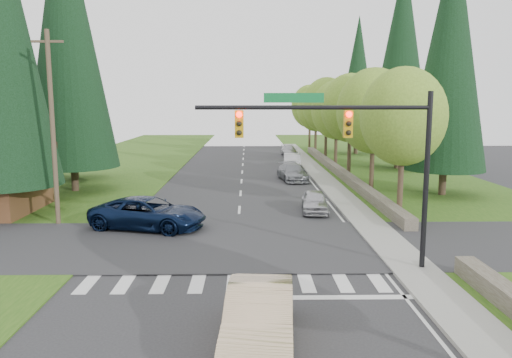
{
  "coord_description": "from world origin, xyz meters",
  "views": [
    {
      "loc": [
        0.5,
        -13.83,
        6.38
      ],
      "look_at": [
        0.9,
        9.46,
        2.8
      ],
      "focal_mm": 35.0,
      "sensor_mm": 36.0,
      "label": 1
    }
  ],
  "objects_px": {
    "sedan_champagne": "(259,318)",
    "parked_car_c": "(292,162)",
    "suv_navy": "(149,213)",
    "parked_car_d": "(293,160)",
    "parked_car_a": "(315,201)",
    "parked_car_b": "(293,172)",
    "parked_car_e": "(289,151)"
  },
  "relations": [
    {
      "from": "sedan_champagne",
      "to": "parked_car_c",
      "type": "relative_size",
      "value": 1.08
    },
    {
      "from": "sedan_champagne",
      "to": "suv_navy",
      "type": "height_order",
      "value": "sedan_champagne"
    },
    {
      "from": "parked_car_c",
      "to": "parked_car_d",
      "type": "relative_size",
      "value": 1.2
    },
    {
      "from": "parked_car_a",
      "to": "parked_car_c",
      "type": "relative_size",
      "value": 0.82
    },
    {
      "from": "suv_navy",
      "to": "parked_car_a",
      "type": "bearing_deg",
      "value": -51.51
    },
    {
      "from": "sedan_champagne",
      "to": "parked_car_a",
      "type": "bearing_deg",
      "value": 81.64
    },
    {
      "from": "parked_car_b",
      "to": "suv_navy",
      "type": "bearing_deg",
      "value": -126.9
    },
    {
      "from": "parked_car_a",
      "to": "parked_car_b",
      "type": "relative_size",
      "value": 0.79
    },
    {
      "from": "sedan_champagne",
      "to": "parked_car_a",
      "type": "height_order",
      "value": "sedan_champagne"
    },
    {
      "from": "parked_car_d",
      "to": "parked_car_e",
      "type": "xyz_separation_m",
      "value": [
        0.45,
        10.08,
        -0.04
      ]
    },
    {
      "from": "parked_car_a",
      "to": "parked_car_b",
      "type": "distance_m",
      "value": 11.97
    },
    {
      "from": "parked_car_e",
      "to": "parked_car_b",
      "type": "bearing_deg",
      "value": -96.51
    },
    {
      "from": "sedan_champagne",
      "to": "parked_car_b",
      "type": "height_order",
      "value": "sedan_champagne"
    },
    {
      "from": "parked_car_c",
      "to": "parked_car_d",
      "type": "xyz_separation_m",
      "value": [
        0.26,
        2.26,
        -0.1
      ]
    },
    {
      "from": "parked_car_e",
      "to": "parked_car_d",
      "type": "bearing_deg",
      "value": -95.17
    },
    {
      "from": "suv_navy",
      "to": "parked_car_b",
      "type": "relative_size",
      "value": 1.24
    },
    {
      "from": "suv_navy",
      "to": "parked_car_a",
      "type": "distance_m",
      "value": 9.77
    },
    {
      "from": "parked_car_b",
      "to": "parked_car_c",
      "type": "relative_size",
      "value": 1.04
    },
    {
      "from": "sedan_champagne",
      "to": "parked_car_b",
      "type": "relative_size",
      "value": 1.05
    },
    {
      "from": "parked_car_a",
      "to": "parked_car_b",
      "type": "xyz_separation_m",
      "value": [
        -0.25,
        11.97,
        0.05
      ]
    },
    {
      "from": "parked_car_c",
      "to": "sedan_champagne",
      "type": "bearing_deg",
      "value": -91.71
    },
    {
      "from": "parked_car_b",
      "to": "parked_car_c",
      "type": "distance_m",
      "value": 6.98
    },
    {
      "from": "suv_navy",
      "to": "parked_car_d",
      "type": "relative_size",
      "value": 1.53
    },
    {
      "from": "parked_car_b",
      "to": "parked_car_d",
      "type": "bearing_deg",
      "value": 76.71
    },
    {
      "from": "sedan_champagne",
      "to": "parked_car_e",
      "type": "height_order",
      "value": "sedan_champagne"
    },
    {
      "from": "sedan_champagne",
      "to": "parked_car_a",
      "type": "xyz_separation_m",
      "value": [
        3.65,
        16.39,
        -0.18
      ]
    },
    {
      "from": "suv_navy",
      "to": "parked_car_b",
      "type": "height_order",
      "value": "suv_navy"
    },
    {
      "from": "parked_car_a",
      "to": "parked_car_d",
      "type": "distance_m",
      "value": 21.19
    },
    {
      "from": "parked_car_a",
      "to": "sedan_champagne",
      "type": "bearing_deg",
      "value": -97.84
    },
    {
      "from": "parked_car_a",
      "to": "parked_car_e",
      "type": "relative_size",
      "value": 0.88
    },
    {
      "from": "parked_car_d",
      "to": "parked_car_b",
      "type": "bearing_deg",
      "value": -89.26
    },
    {
      "from": "suv_navy",
      "to": "parked_car_d",
      "type": "xyz_separation_m",
      "value": [
        9.61,
        25.0,
        -0.16
      ]
    }
  ]
}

